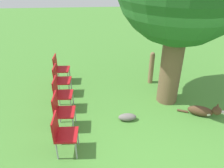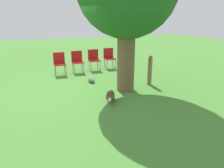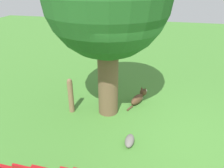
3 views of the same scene
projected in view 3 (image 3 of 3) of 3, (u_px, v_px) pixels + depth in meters
ground_plane at (155, 129)px, 5.45m from camera, size 30.00×30.00×0.00m
dog at (139, 98)px, 6.55m from camera, size 1.01×0.52×0.40m
fence_post at (71, 95)px, 5.94m from camera, size 0.15×0.15×1.01m
garden_rock at (130, 141)px, 4.92m from camera, size 0.43×0.21×0.18m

